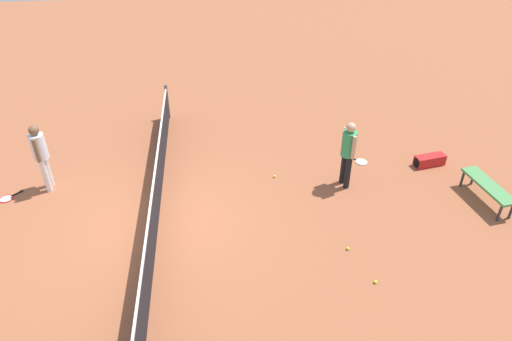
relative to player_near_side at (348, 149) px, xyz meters
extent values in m
plane|color=#9E5638|center=(-0.98, 4.43, -1.01)|extent=(40.00, 40.00, 0.00)
cylinder|color=#4C4C51|center=(4.02, 4.43, -0.47)|extent=(0.09, 0.09, 1.07)
cube|color=black|center=(-0.98, 4.43, -0.55)|extent=(10.00, 0.02, 0.91)
cube|color=white|center=(-0.98, 4.43, -0.07)|extent=(10.00, 0.04, 0.06)
cylinder|color=black|center=(0.11, 0.02, -0.58)|extent=(0.17, 0.17, 0.85)
cylinder|color=black|center=(-0.11, -0.02, -0.58)|extent=(0.17, 0.17, 0.85)
cylinder|color=#339959|center=(0.00, 0.00, 0.15)|extent=(0.41, 0.41, 0.62)
cylinder|color=tan|center=(0.21, 0.05, 0.17)|extent=(0.11, 0.11, 0.58)
cylinder|color=tan|center=(-0.21, -0.05, 0.17)|extent=(0.11, 0.11, 0.58)
sphere|color=tan|center=(0.00, 0.00, 0.58)|extent=(0.27, 0.27, 0.23)
cylinder|color=white|center=(0.73, 7.10, -0.58)|extent=(0.15, 0.15, 0.85)
cylinder|color=white|center=(0.51, 7.09, -0.58)|extent=(0.15, 0.15, 0.85)
cylinder|color=white|center=(0.62, 7.09, 0.15)|extent=(0.36, 0.36, 0.62)
cylinder|color=brown|center=(0.83, 7.11, 0.17)|extent=(0.10, 0.10, 0.58)
cylinder|color=brown|center=(0.40, 7.08, 0.17)|extent=(0.10, 0.10, 0.58)
sphere|color=brown|center=(0.62, 7.09, 0.58)|extent=(0.24, 0.24, 0.23)
torus|color=white|center=(0.94, -0.72, -1.00)|extent=(0.44, 0.44, 0.02)
cylinder|color=silver|center=(0.94, -0.72, -1.00)|extent=(0.38, 0.38, 0.00)
cylinder|color=black|center=(1.14, -0.52, -0.99)|extent=(0.22, 0.22, 0.03)
torus|color=red|center=(0.26, 8.03, -1.00)|extent=(0.44, 0.44, 0.02)
cylinder|color=silver|center=(0.26, 8.03, -1.00)|extent=(0.38, 0.38, 0.00)
cylinder|color=black|center=(0.45, 7.82, -0.99)|extent=(0.22, 0.23, 0.03)
sphere|color=#C6E033|center=(0.48, 1.64, -0.98)|extent=(0.07, 0.07, 0.07)
sphere|color=#C6E033|center=(-2.24, 0.51, -0.98)|extent=(0.07, 0.07, 0.07)
sphere|color=#C6E033|center=(-3.17, 0.24, -0.98)|extent=(0.07, 0.07, 0.07)
cube|color=#4C8C4C|center=(-0.99, -3.06, -0.56)|extent=(1.54, 0.62, 0.06)
cylinder|color=#333338|center=(-1.63, -3.31, -0.80)|extent=(0.07, 0.07, 0.42)
cylinder|color=#333338|center=(-0.30, -3.11, -0.80)|extent=(0.07, 0.07, 0.42)
cylinder|color=#333338|center=(-1.67, -3.01, -0.80)|extent=(0.07, 0.07, 0.42)
cylinder|color=#333338|center=(-0.35, -2.81, -0.80)|extent=(0.07, 0.07, 0.42)
cube|color=#B21E1E|center=(0.62, -2.43, -0.87)|extent=(0.42, 0.84, 0.28)
cylinder|color=black|center=(0.56, -2.08, -0.87)|extent=(0.28, 0.15, 0.27)
camera|label=1|loc=(-8.95, 3.11, 5.63)|focal=32.59mm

